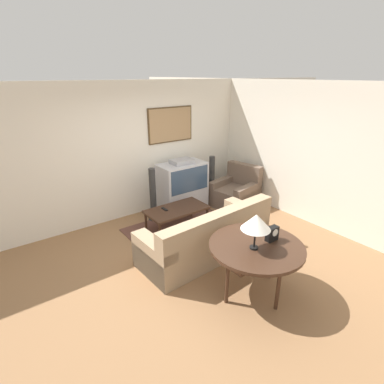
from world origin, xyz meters
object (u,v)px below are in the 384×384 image
object	(u,v)px
coffee_table	(177,211)
mantel_clock	(272,234)
armchair	(236,193)
speaker_tower_right	(212,181)
speaker_tower_left	(153,196)
tv	(182,186)
table_lamp	(256,222)
console_table	(256,249)
couch	(207,238)

from	to	relation	value
coffee_table	mantel_clock	world-z (taller)	mantel_clock
armchair	speaker_tower_right	world-z (taller)	speaker_tower_right
speaker_tower_right	speaker_tower_left	bearing A→B (deg)	180.00
tv	table_lamp	world-z (taller)	table_lamp
tv	speaker_tower_right	distance (m)	0.77
armchair	coffee_table	distance (m)	1.74
tv	speaker_tower_right	bearing A→B (deg)	-5.73
console_table	speaker_tower_left	xyz separation A→B (m)	(0.00, 2.73, -0.16)
mantel_clock	speaker_tower_right	world-z (taller)	speaker_tower_right
coffee_table	table_lamp	size ratio (longest dim) A/B	2.44
speaker_tower_left	couch	bearing A→B (deg)	-87.38
coffee_table	speaker_tower_left	size ratio (longest dim) A/B	1.06
couch	mantel_clock	world-z (taller)	mantel_clock
tv	speaker_tower_right	xyz separation A→B (m)	(0.76, -0.08, -0.02)
armchair	mantel_clock	size ratio (longest dim) A/B	5.28
coffee_table	table_lamp	world-z (taller)	table_lamp
tv	console_table	distance (m)	2.91
table_lamp	mantel_clock	size ratio (longest dim) A/B	2.42
speaker_tower_right	couch	bearing A→B (deg)	-131.64
armchair	speaker_tower_left	xyz separation A→B (m)	(-1.88, 0.44, 0.23)
armchair	mantel_clock	distance (m)	2.89
console_table	mantel_clock	bearing A→B (deg)	-7.70
armchair	speaker_tower_right	size ratio (longest dim) A/B	0.94
tv	console_table	world-z (taller)	tv
speaker_tower_left	speaker_tower_right	distance (m)	1.53
speaker_tower_left	speaker_tower_right	bearing A→B (deg)	0.00
console_table	speaker_tower_right	world-z (taller)	speaker_tower_right
couch	speaker_tower_left	size ratio (longest dim) A/B	2.06
table_lamp	speaker_tower_right	bearing A→B (deg)	59.57
couch	console_table	bearing A→B (deg)	83.09
couch	mantel_clock	xyz separation A→B (m)	(0.17, -1.13, 0.53)
mantel_clock	speaker_tower_left	bearing A→B (deg)	95.05
table_lamp	mantel_clock	bearing A→B (deg)	-0.16
speaker_tower_right	tv	bearing A→B (deg)	174.27
coffee_table	mantel_clock	xyz separation A→B (m)	(0.09, -2.13, 0.45)
tv	mantel_clock	bearing A→B (deg)	-100.39
tv	armchair	xyz separation A→B (m)	(1.11, -0.52, -0.25)
armchair	tv	bearing A→B (deg)	-126.06
tv	mantel_clock	distance (m)	2.90
couch	coffee_table	size ratio (longest dim) A/B	1.95
table_lamp	speaker_tower_right	world-z (taller)	table_lamp
armchair	mantel_clock	world-z (taller)	mantel_clock
coffee_table	speaker_tower_right	size ratio (longest dim) A/B	1.06
console_table	coffee_table	bearing A→B (deg)	85.70
couch	coffee_table	xyz separation A→B (m)	(0.08, 1.01, 0.09)
speaker_tower_left	speaker_tower_right	world-z (taller)	same
mantel_clock	speaker_tower_left	xyz separation A→B (m)	(-0.24, 2.76, -0.32)
table_lamp	speaker_tower_left	size ratio (longest dim) A/B	0.43
coffee_table	mantel_clock	distance (m)	2.18
coffee_table	couch	bearing A→B (deg)	-94.50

